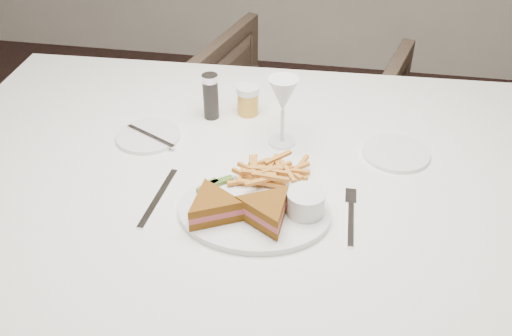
% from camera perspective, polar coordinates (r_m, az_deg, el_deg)
% --- Properties ---
extents(table, '(1.65, 1.14, 0.75)m').
position_cam_1_polar(table, '(1.56, 0.33, -11.59)').
color(table, white).
rests_on(table, ground).
extents(chair_far, '(0.85, 0.82, 0.73)m').
position_cam_1_polar(chair_far, '(2.22, 3.83, 4.39)').
color(chair_far, '#4A3A2D').
rests_on(chair_far, ground).
extents(table_setting, '(0.77, 0.60, 0.18)m').
position_cam_1_polar(table_setting, '(1.25, 0.36, -0.31)').
color(table_setting, white).
rests_on(table_setting, table).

